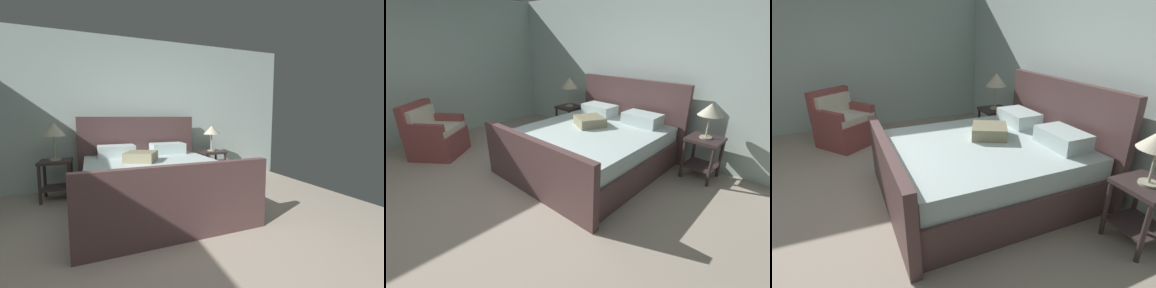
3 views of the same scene
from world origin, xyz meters
The scene contains 9 objects.
ground_plane centered at (0.00, 0.00, -0.01)m, with size 6.08×5.97×0.02m, color #AFA18F.
wall_back centered at (0.00, 3.04, 1.32)m, with size 6.20×0.12×2.64m, color silver.
wall_side_left centered at (-3.10, 0.00, 1.32)m, with size 0.12×6.09×2.64m, color silver.
bed centered at (0.08, 1.77, 0.35)m, with size 2.06×2.30×1.25m.
nightstand_right centered at (1.40, 2.62, 0.40)m, with size 0.44×0.44×0.60m.
table_lamp_right centered at (1.40, 2.62, 0.99)m, with size 0.32×0.32×0.49m.
nightstand_left centered at (-1.23, 2.55, 0.40)m, with size 0.44×0.44×0.60m.
table_lamp_left centered at (-1.23, 2.55, 1.05)m, with size 0.32×0.32×0.57m.
armchair centered at (-2.13, 0.24, 0.35)m, with size 1.02×1.02×0.90m.
Camera 2 is at (2.49, -0.98, 1.87)m, focal length 24.23 mm.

